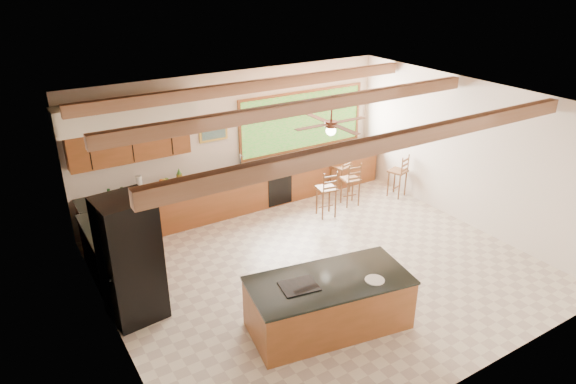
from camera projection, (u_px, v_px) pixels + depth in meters
ground at (320, 267)px, 9.30m from camera, size 7.20×7.20×0.00m
room_shell at (294, 143)px, 8.82m from camera, size 7.27×6.54×3.02m
counter_run at (219, 203)px, 10.67m from camera, size 7.12×3.10×1.23m
island at (329, 303)px, 7.64m from camera, size 2.54×1.52×0.85m
refrigerator at (130, 259)px, 7.66m from camera, size 0.85×0.83×2.00m
bar_stool_a at (328, 190)px, 10.88m from camera, size 0.45×0.45×1.07m
bar_stool_b at (352, 180)px, 11.41m from camera, size 0.42×0.42×1.03m
bar_stool_c at (342, 168)px, 11.98m from camera, size 0.49×0.49×1.11m
bar_stool_d at (400, 172)px, 11.83m from camera, size 0.47×0.47×1.04m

